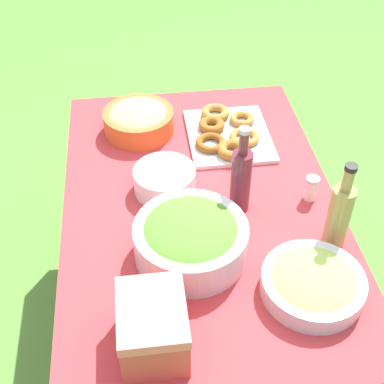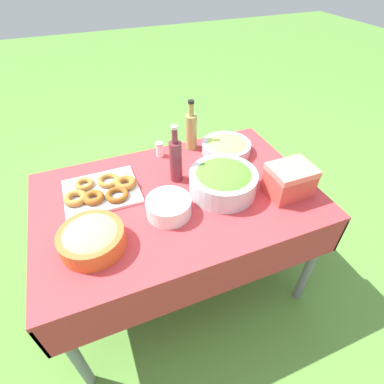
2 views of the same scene
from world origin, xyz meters
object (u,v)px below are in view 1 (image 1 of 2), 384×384
at_px(plate_stack, 165,180).
at_px(salad_bowl, 191,238).
at_px(donut_platter, 227,133).
at_px(olive_oil_bottle, 339,214).
at_px(cooler_box, 153,327).
at_px(fruit_bowl, 313,283).
at_px(wine_bottle, 241,179).
at_px(pasta_bowl, 139,119).

bearing_deg(plate_stack, salad_bowl, 9.61).
xyz_separation_m(donut_platter, olive_oil_bottle, (0.58, 0.23, 0.10)).
distance_m(salad_bowl, olive_oil_bottle, 0.44).
xyz_separation_m(salad_bowl, olive_oil_bottle, (0.01, 0.44, 0.05)).
bearing_deg(cooler_box, plate_stack, 172.30).
bearing_deg(donut_platter, fruit_bowl, 8.27).
bearing_deg(plate_stack, wine_bottle, 62.69).
bearing_deg(pasta_bowl, donut_platter, 75.16).
bearing_deg(plate_stack, pasta_bowl, -168.99).
bearing_deg(olive_oil_bottle, pasta_bowl, -139.83).
height_order(donut_platter, fruit_bowl, fruit_bowl).
xyz_separation_m(wine_bottle, cooler_box, (0.48, -0.32, -0.05)).
distance_m(plate_stack, fruit_bowl, 0.61).
bearing_deg(wine_bottle, salad_bowl, -44.90).
height_order(pasta_bowl, donut_platter, pasta_bowl).
height_order(donut_platter, wine_bottle, wine_bottle).
distance_m(olive_oil_bottle, fruit_bowl, 0.23).
bearing_deg(fruit_bowl, pasta_bowl, -152.40).
height_order(salad_bowl, olive_oil_bottle, olive_oil_bottle).
bearing_deg(donut_platter, wine_bottle, -4.08).
bearing_deg(pasta_bowl, olive_oil_bottle, 40.17).
height_order(wine_bottle, fruit_bowl, wine_bottle).
bearing_deg(pasta_bowl, plate_stack, 11.01).
bearing_deg(olive_oil_bottle, salad_bowl, -90.73).
bearing_deg(donut_platter, cooler_box, -21.51).
bearing_deg(wine_bottle, olive_oil_bottle, 53.90).
bearing_deg(cooler_box, olive_oil_bottle, 116.99).
bearing_deg(olive_oil_bottle, fruit_bowl, -34.39).
height_order(olive_oil_bottle, fruit_bowl, olive_oil_bottle).
relative_size(donut_platter, plate_stack, 1.86).
bearing_deg(donut_platter, salad_bowl, -20.16).
height_order(plate_stack, wine_bottle, wine_bottle).
xyz_separation_m(plate_stack, cooler_box, (0.60, -0.08, 0.04)).
height_order(donut_platter, olive_oil_bottle, olive_oil_bottle).
bearing_deg(cooler_box, salad_bowl, 155.98).
xyz_separation_m(donut_platter, cooler_box, (0.87, -0.34, 0.06)).
xyz_separation_m(pasta_bowl, fruit_bowl, (0.84, 0.44, -0.02)).
bearing_deg(salad_bowl, plate_stack, -170.39).
relative_size(olive_oil_bottle, wine_bottle, 0.96).
relative_size(wine_bottle, fruit_bowl, 1.10).
xyz_separation_m(salad_bowl, donut_platter, (-0.57, 0.21, -0.05)).
distance_m(wine_bottle, fruit_bowl, 0.40).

